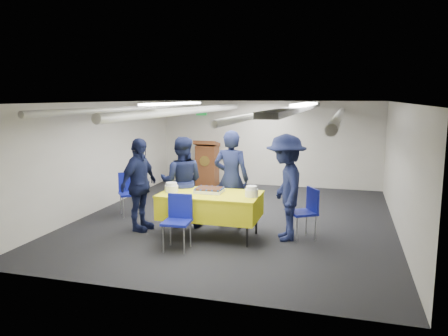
{
  "coord_description": "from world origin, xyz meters",
  "views": [
    {
      "loc": [
        2.07,
        -8.18,
        2.41
      ],
      "look_at": [
        -0.2,
        -0.2,
        1.05
      ],
      "focal_mm": 35.0,
      "sensor_mm": 36.0,
      "label": 1
    }
  ],
  "objects_px": {
    "sailor_a": "(231,179)",
    "sailor_b": "(182,182)",
    "chair_near": "(178,216)",
    "sailor_c": "(139,185)",
    "chair_left": "(129,189)",
    "sailor_d": "(286,187)",
    "sheet_cake": "(209,190)",
    "chair_right": "(307,208)",
    "podium": "(207,163)",
    "serving_table": "(210,205)"
  },
  "relations": [
    {
      "from": "sailor_a",
      "to": "sailor_b",
      "type": "distance_m",
      "value": 0.93
    },
    {
      "from": "sailor_c",
      "to": "sailor_d",
      "type": "distance_m",
      "value": 2.62
    },
    {
      "from": "sailor_c",
      "to": "sailor_d",
      "type": "height_order",
      "value": "sailor_d"
    },
    {
      "from": "chair_left",
      "to": "sailor_b",
      "type": "xyz_separation_m",
      "value": [
        1.33,
        -0.44,
        0.31
      ]
    },
    {
      "from": "chair_left",
      "to": "sailor_b",
      "type": "relative_size",
      "value": 0.52
    },
    {
      "from": "sheet_cake",
      "to": "sailor_b",
      "type": "distance_m",
      "value": 0.8
    },
    {
      "from": "serving_table",
      "to": "sailor_b",
      "type": "bearing_deg",
      "value": 145.76
    },
    {
      "from": "chair_left",
      "to": "sailor_a",
      "type": "xyz_separation_m",
      "value": [
        2.24,
        -0.25,
        0.38
      ]
    },
    {
      "from": "sailor_a",
      "to": "sailor_c",
      "type": "height_order",
      "value": "sailor_a"
    },
    {
      "from": "chair_near",
      "to": "sailor_d",
      "type": "bearing_deg",
      "value": 30.23
    },
    {
      "from": "sheet_cake",
      "to": "sailor_b",
      "type": "relative_size",
      "value": 0.29
    },
    {
      "from": "podium",
      "to": "chair_near",
      "type": "distance_m",
      "value": 5.07
    },
    {
      "from": "podium",
      "to": "chair_near",
      "type": "height_order",
      "value": "podium"
    },
    {
      "from": "chair_near",
      "to": "sailor_d",
      "type": "relative_size",
      "value": 0.48
    },
    {
      "from": "podium",
      "to": "sheet_cake",
      "type": "bearing_deg",
      "value": -71.45
    },
    {
      "from": "sailor_c",
      "to": "sailor_d",
      "type": "bearing_deg",
      "value": -77.18
    },
    {
      "from": "sailor_c",
      "to": "chair_near",
      "type": "bearing_deg",
      "value": -116.18
    },
    {
      "from": "chair_near",
      "to": "chair_right",
      "type": "distance_m",
      "value": 2.21
    },
    {
      "from": "sheet_cake",
      "to": "sailor_d",
      "type": "relative_size",
      "value": 0.27
    },
    {
      "from": "podium",
      "to": "sailor_d",
      "type": "height_order",
      "value": "sailor_d"
    },
    {
      "from": "chair_near",
      "to": "sailor_b",
      "type": "bearing_deg",
      "value": 108.64
    },
    {
      "from": "sailor_a",
      "to": "chair_left",
      "type": "bearing_deg",
      "value": -5.86
    },
    {
      "from": "chair_near",
      "to": "sailor_c",
      "type": "bearing_deg",
      "value": 145.55
    },
    {
      "from": "chair_near",
      "to": "sailor_d",
      "type": "xyz_separation_m",
      "value": [
        1.58,
        0.92,
        0.37
      ]
    },
    {
      "from": "chair_left",
      "to": "sailor_b",
      "type": "bearing_deg",
      "value": -18.38
    },
    {
      "from": "chair_near",
      "to": "sailor_a",
      "type": "xyz_separation_m",
      "value": [
        0.5,
        1.38,
        0.38
      ]
    },
    {
      "from": "serving_table",
      "to": "sailor_b",
      "type": "distance_m",
      "value": 0.91
    },
    {
      "from": "sailor_a",
      "to": "sailor_c",
      "type": "distance_m",
      "value": 1.68
    },
    {
      "from": "chair_right",
      "to": "sailor_c",
      "type": "height_order",
      "value": "sailor_c"
    },
    {
      "from": "sailor_d",
      "to": "chair_near",
      "type": "bearing_deg",
      "value": -75.67
    },
    {
      "from": "chair_near",
      "to": "chair_right",
      "type": "height_order",
      "value": "same"
    },
    {
      "from": "sheet_cake",
      "to": "sailor_d",
      "type": "xyz_separation_m",
      "value": [
        1.3,
        0.17,
        0.09
      ]
    },
    {
      "from": "serving_table",
      "to": "sailor_d",
      "type": "height_order",
      "value": "sailor_d"
    },
    {
      "from": "serving_table",
      "to": "chair_right",
      "type": "height_order",
      "value": "chair_right"
    },
    {
      "from": "sailor_b",
      "to": "chair_left",
      "type": "bearing_deg",
      "value": -29.85
    },
    {
      "from": "sheet_cake",
      "to": "sailor_a",
      "type": "relative_size",
      "value": 0.27
    },
    {
      "from": "sailor_d",
      "to": "serving_table",
      "type": "bearing_deg",
      "value": -95.77
    },
    {
      "from": "sailor_b",
      "to": "sailor_c",
      "type": "bearing_deg",
      "value": 24.79
    },
    {
      "from": "serving_table",
      "to": "chair_left",
      "type": "xyz_separation_m",
      "value": [
        -2.05,
        0.93,
        -0.03
      ]
    },
    {
      "from": "serving_table",
      "to": "sailor_d",
      "type": "relative_size",
      "value": 0.95
    },
    {
      "from": "chair_left",
      "to": "sailor_b",
      "type": "distance_m",
      "value": 1.44
    },
    {
      "from": "podium",
      "to": "sailor_b",
      "type": "height_order",
      "value": "sailor_b"
    },
    {
      "from": "serving_table",
      "to": "podium",
      "type": "height_order",
      "value": "podium"
    },
    {
      "from": "chair_near",
      "to": "serving_table",
      "type": "bearing_deg",
      "value": 65.52
    },
    {
      "from": "sheet_cake",
      "to": "podium",
      "type": "xyz_separation_m",
      "value": [
        -1.41,
        4.19,
        -0.2
      ]
    },
    {
      "from": "serving_table",
      "to": "sailor_b",
      "type": "relative_size",
      "value": 1.02
    },
    {
      "from": "podium",
      "to": "chair_left",
      "type": "height_order",
      "value": "podium"
    },
    {
      "from": "podium",
      "to": "chair_left",
      "type": "xyz_separation_m",
      "value": [
        -0.6,
        -3.32,
        -0.08
      ]
    },
    {
      "from": "podium",
      "to": "chair_right",
      "type": "xyz_separation_m",
      "value": [
        3.05,
        -3.86,
        -0.08
      ]
    },
    {
      "from": "serving_table",
      "to": "sheet_cake",
      "type": "relative_size",
      "value": 3.54
    }
  ]
}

